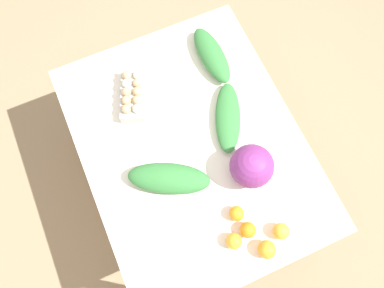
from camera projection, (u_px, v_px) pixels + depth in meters
name	position (u px, v px, depth m)	size (l,w,h in m)	color
ground_plane	(192.00, 181.00, 2.38)	(8.00, 8.00, 0.00)	#937A5B
dining_table	(192.00, 151.00, 1.79)	(1.27, 0.98, 0.71)	silver
cabbage_purple	(252.00, 166.00, 1.58)	(0.19, 0.19, 0.19)	#7A2D75
egg_carton	(133.00, 94.00, 1.74)	(0.28, 0.20, 0.09)	#B7B7B2
greens_bunch_dandelion	(228.00, 117.00, 1.72)	(0.35, 0.12, 0.06)	#337538
greens_bunch_chard	(169.00, 178.00, 1.61)	(0.36, 0.14, 0.10)	#337538
greens_bunch_beet_tops	(212.00, 55.00, 1.81)	(0.33, 0.12, 0.08)	#337538
orange_0	(267.00, 250.00, 1.52)	(0.08, 0.08, 0.08)	orange
orange_1	(237.00, 213.00, 1.57)	(0.07, 0.07, 0.07)	orange
orange_2	(234.00, 241.00, 1.54)	(0.07, 0.07, 0.07)	orange
orange_3	(248.00, 230.00, 1.55)	(0.07, 0.07, 0.07)	orange
orange_4	(281.00, 231.00, 1.55)	(0.07, 0.07, 0.07)	#F9A833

